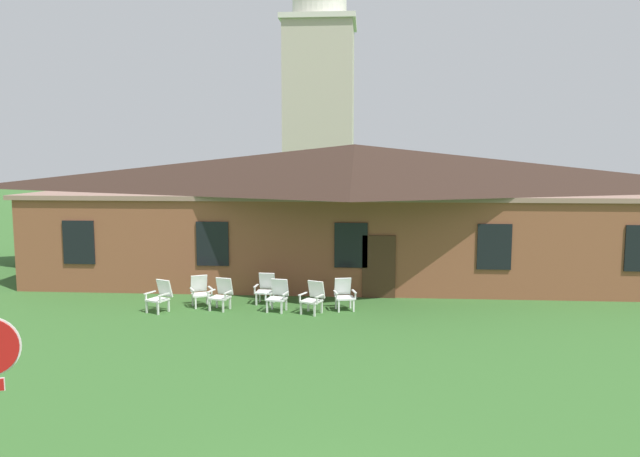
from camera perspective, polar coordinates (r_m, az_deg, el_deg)
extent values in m
cube|color=brown|center=(25.14, 3.20, -0.30)|extent=(23.32, 10.00, 3.20)
cube|color=#926D5E|center=(24.99, 3.23, 3.53)|extent=(23.79, 10.20, 0.16)
pyramid|color=black|center=(24.96, 3.24, 5.80)|extent=(24.25, 10.40, 1.82)
cube|color=black|center=(22.39, -21.70, -1.21)|extent=(1.10, 0.06, 1.50)
cube|color=black|center=(20.78, -10.05, -1.42)|extent=(1.10, 0.06, 1.50)
cube|color=black|center=(20.14, 2.92, -1.58)|extent=(1.10, 0.06, 1.50)
cube|color=black|center=(20.56, 16.03, -1.66)|extent=(1.10, 0.06, 1.50)
cube|color=#422819|center=(20.25, 5.54, -3.59)|extent=(1.10, 0.06, 2.10)
cube|color=#BCB29E|center=(44.21, -0.05, 9.67)|extent=(4.80, 4.80, 13.90)
cube|color=silver|center=(45.15, -0.05, 18.74)|extent=(5.18, 5.18, 0.36)
cylinder|color=silver|center=(45.43, -0.05, 20.32)|extent=(3.80, 3.80, 2.20)
cube|color=silver|center=(18.80, -14.96, -7.30)|extent=(0.07, 0.07, 0.36)
cube|color=silver|center=(19.12, -15.95, -7.10)|extent=(0.07, 0.07, 0.36)
cube|color=silver|center=(19.11, -14.02, -7.05)|extent=(0.07, 0.07, 0.36)
cube|color=silver|center=(19.42, -15.01, -6.86)|extent=(0.07, 0.07, 0.36)
cube|color=silver|center=(19.07, -15.01, -6.48)|extent=(0.71, 0.70, 0.05)
cube|color=silver|center=(19.22, -14.38, -5.44)|extent=(0.55, 0.39, 0.54)
cube|color=silver|center=(18.81, -14.43, -6.03)|extent=(0.25, 0.45, 0.03)
cube|color=silver|center=(18.72, -14.77, -6.44)|extent=(0.05, 0.05, 0.22)
cube|color=silver|center=(19.21, -15.68, -5.80)|extent=(0.25, 0.45, 0.03)
cube|color=silver|center=(19.12, -16.02, -6.21)|extent=(0.05, 0.05, 0.22)
cube|color=silver|center=(19.35, -10.25, -6.79)|extent=(0.07, 0.07, 0.36)
cube|color=silver|center=(19.25, -11.59, -6.88)|extent=(0.07, 0.07, 0.36)
cube|color=silver|center=(19.77, -10.56, -6.50)|extent=(0.07, 0.07, 0.36)
cube|color=silver|center=(19.67, -11.87, -6.60)|extent=(0.07, 0.07, 0.36)
cube|color=silver|center=(19.46, -11.08, -6.10)|extent=(0.72, 0.71, 0.05)
cube|color=silver|center=(19.70, -11.30, -5.06)|extent=(0.54, 0.41, 0.54)
cube|color=silver|center=(19.46, -10.24, -5.50)|extent=(0.27, 0.44, 0.03)
cube|color=silver|center=(19.33, -10.12, -5.91)|extent=(0.05, 0.05, 0.22)
cube|color=silver|center=(19.34, -11.92, -5.61)|extent=(0.27, 0.44, 0.03)
cube|color=silver|center=(19.21, -11.81, -6.03)|extent=(0.05, 0.05, 0.22)
cube|color=silver|center=(18.69, -9.08, -7.24)|extent=(0.06, 0.06, 0.36)
cube|color=silver|center=(18.91, -10.31, -7.10)|extent=(0.06, 0.06, 0.36)
cube|color=silver|center=(19.07, -8.44, -6.95)|extent=(0.06, 0.06, 0.36)
cube|color=silver|center=(19.29, -9.66, -6.82)|extent=(0.06, 0.06, 0.36)
cube|color=silver|center=(18.94, -9.39, -6.42)|extent=(0.66, 0.64, 0.05)
cube|color=silver|center=(19.14, -8.95, -5.35)|extent=(0.54, 0.32, 0.54)
cube|color=silver|center=(18.75, -8.65, -5.93)|extent=(0.18, 0.47, 0.03)
cube|color=silver|center=(18.63, -8.87, -6.36)|extent=(0.05, 0.05, 0.22)
cube|color=silver|center=(19.02, -10.20, -5.78)|extent=(0.18, 0.47, 0.03)
cube|color=silver|center=(18.91, -10.43, -6.20)|extent=(0.05, 0.05, 0.22)
cube|color=white|center=(19.32, -4.67, -6.72)|extent=(0.05, 0.05, 0.36)
cube|color=white|center=(19.43, -5.99, -6.66)|extent=(0.05, 0.05, 0.36)
cube|color=white|center=(19.74, -4.37, -6.42)|extent=(0.05, 0.05, 0.36)
cube|color=white|center=(19.85, -5.67, -6.37)|extent=(0.05, 0.05, 0.36)
cube|color=white|center=(19.54, -5.18, -5.95)|extent=(0.58, 0.56, 0.05)
cube|color=white|center=(19.77, -4.98, -4.91)|extent=(0.53, 0.23, 0.54)
cube|color=white|center=(19.41, -4.37, -5.44)|extent=(0.09, 0.47, 0.03)
cube|color=white|center=(19.28, -4.47, -5.86)|extent=(0.04, 0.04, 0.22)
cube|color=white|center=(19.55, -6.03, -5.37)|extent=(0.09, 0.47, 0.03)
cube|color=white|center=(19.42, -6.15, -5.79)|extent=(0.04, 0.04, 0.22)
cube|color=white|center=(18.33, -3.63, -7.44)|extent=(0.06, 0.06, 0.36)
cube|color=white|center=(18.49, -4.99, -7.34)|extent=(0.06, 0.06, 0.36)
cube|color=white|center=(18.74, -3.19, -7.13)|extent=(0.06, 0.06, 0.36)
cube|color=white|center=(18.89, -4.52, -7.03)|extent=(0.06, 0.06, 0.36)
cube|color=white|center=(18.56, -4.09, -6.62)|extent=(0.63, 0.61, 0.05)
cube|color=white|center=(18.78, -3.77, -5.52)|extent=(0.54, 0.29, 0.54)
cube|color=white|center=(18.41, -3.26, -6.10)|extent=(0.15, 0.47, 0.03)
cube|color=white|center=(18.28, -3.42, -6.55)|extent=(0.05, 0.05, 0.22)
cube|color=white|center=(18.60, -4.96, -5.99)|extent=(0.15, 0.47, 0.03)
cube|color=white|center=(18.47, -5.13, -6.42)|extent=(0.05, 0.05, 0.22)
cube|color=silver|center=(18.00, -0.52, -7.69)|extent=(0.07, 0.07, 0.36)
cube|color=silver|center=(18.23, -1.79, -7.52)|extent=(0.07, 0.07, 0.36)
cube|color=silver|center=(18.38, 0.16, -7.39)|extent=(0.07, 0.07, 0.36)
cube|color=silver|center=(18.60, -1.10, -7.23)|extent=(0.07, 0.07, 0.36)
cube|color=silver|center=(18.25, -0.81, -6.83)|extent=(0.71, 0.70, 0.05)
cube|color=silver|center=(18.45, -0.34, -5.73)|extent=(0.55, 0.39, 0.54)
cube|color=silver|center=(18.05, -0.04, -6.35)|extent=(0.25, 0.45, 0.03)
cube|color=silver|center=(17.94, -0.29, -6.79)|extent=(0.05, 0.05, 0.22)
cube|color=silver|center=(18.33, -1.64, -6.15)|extent=(0.25, 0.45, 0.03)
cube|color=silver|center=(18.22, -1.90, -6.59)|extent=(0.05, 0.05, 0.22)
cube|color=white|center=(18.57, 3.17, -7.26)|extent=(0.06, 0.06, 0.36)
cube|color=white|center=(18.47, 1.78, -7.33)|extent=(0.06, 0.06, 0.36)
cube|color=white|center=(18.99, 2.87, -6.94)|extent=(0.06, 0.06, 0.36)
cube|color=white|center=(18.89, 1.50, -7.01)|extent=(0.06, 0.06, 0.36)
cube|color=white|center=(18.68, 2.33, -6.52)|extent=(0.65, 0.64, 0.05)
cube|color=white|center=(18.91, 2.14, -5.43)|extent=(0.54, 0.31, 0.54)
cube|color=white|center=(18.68, 3.22, -5.91)|extent=(0.17, 0.47, 0.03)
cube|color=white|center=(18.55, 3.34, -6.35)|extent=(0.05, 0.05, 0.22)
cube|color=white|center=(18.56, 1.47, -5.99)|extent=(0.17, 0.47, 0.03)
cube|color=white|center=(18.43, 1.57, -6.43)|extent=(0.05, 0.05, 0.22)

